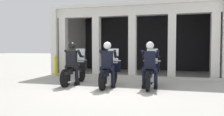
{
  "coord_description": "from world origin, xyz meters",
  "views": [
    {
      "loc": [
        2.27,
        -7.48,
        1.38
      ],
      "look_at": [
        0.0,
        0.57,
        1.0
      ],
      "focal_mm": 36.51,
      "sensor_mm": 36.0,
      "label": 1
    }
  ],
  "objects": [
    {
      "name": "station_building",
      "position": [
        0.28,
        5.21,
        2.14
      ],
      "size": [
        8.31,
        4.23,
        3.49
      ],
      "color": "black",
      "rests_on": "ground"
    },
    {
      "name": "ground_plane",
      "position": [
        0.0,
        3.0,
        0.0
      ],
      "size": [
        80.0,
        80.0,
        0.0
      ],
      "primitive_type": "plane",
      "color": "#A8A59E"
    },
    {
      "name": "police_officer_right",
      "position": [
        1.43,
        0.22,
        0.94
      ],
      "size": [
        0.63,
        0.61,
        1.58
      ],
      "rotation": [
        0.0,
        0.0,
        0.03
      ],
      "color": "black",
      "rests_on": "ground"
    },
    {
      "name": "bollard_kerbside",
      "position": [
        -3.4,
        2.48,
        0.5
      ],
      "size": [
        0.14,
        0.14,
        1.01
      ],
      "color": "yellow",
      "rests_on": "ground"
    },
    {
      "name": "motorcycle_center",
      "position": [
        0.0,
        0.28,
        0.5
      ],
      "size": [
        0.62,
        2.04,
        1.35
      ],
      "rotation": [
        0.0,
        0.0,
        -0.01
      ],
      "color": "black",
      "rests_on": "ground"
    },
    {
      "name": "kerb_strip",
      "position": [
        0.28,
        2.65,
        0.06
      ],
      "size": [
        7.81,
        0.24,
        0.12
      ],
      "primitive_type": "cube",
      "color": "#B7B5AD",
      "rests_on": "ground"
    },
    {
      "name": "police_officer_center",
      "position": [
        0.0,
        -0.0,
        0.94
      ],
      "size": [
        0.63,
        0.61,
        1.58
      ],
      "rotation": [
        0.0,
        0.0,
        -0.01
      ],
      "color": "black",
      "rests_on": "ground"
    },
    {
      "name": "motorcycle_right",
      "position": [
        1.43,
        0.5,
        0.5
      ],
      "size": [
        0.62,
        2.04,
        1.35
      ],
      "rotation": [
        0.0,
        0.0,
        0.03
      ],
      "color": "black",
      "rests_on": "ground"
    },
    {
      "name": "motorcycle_left",
      "position": [
        -1.42,
        0.46,
        0.5
      ],
      "size": [
        0.62,
        2.04,
        1.35
      ],
      "rotation": [
        0.0,
        0.0,
        0.14
      ],
      "color": "black",
      "rests_on": "ground"
    },
    {
      "name": "police_officer_left",
      "position": [
        -1.43,
        0.18,
        0.94
      ],
      "size": [
        0.63,
        0.61,
        1.58
      ],
      "rotation": [
        0.0,
        0.0,
        0.14
      ],
      "color": "black",
      "rests_on": "ground"
    }
  ]
}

